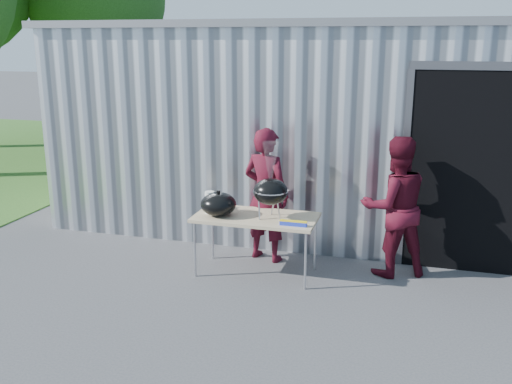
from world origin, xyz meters
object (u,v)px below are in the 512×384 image
(person_cook, at_px, (266,195))
(person_bystander, at_px, (395,207))
(folding_table, at_px, (256,219))
(kettle_grill, at_px, (271,185))

(person_cook, distance_m, person_bystander, 1.64)
(folding_table, bearing_deg, person_bystander, 15.60)
(folding_table, xyz_separation_m, person_cook, (-0.01, 0.51, 0.18))
(person_cook, xyz_separation_m, person_bystander, (1.64, -0.05, -0.01))
(folding_table, bearing_deg, kettle_grill, -11.61)
(folding_table, distance_m, person_cook, 0.54)
(folding_table, height_order, person_bystander, person_bystander)
(folding_table, relative_size, person_cook, 0.85)
(kettle_grill, relative_size, person_cook, 0.53)
(kettle_grill, relative_size, person_bystander, 0.54)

